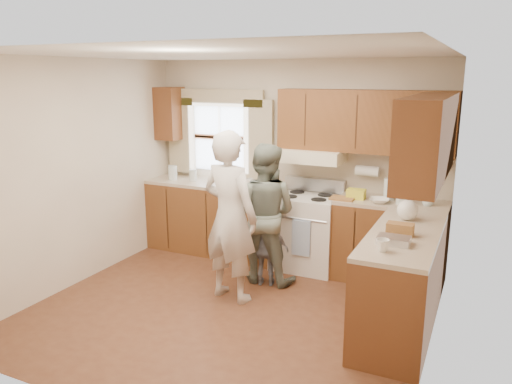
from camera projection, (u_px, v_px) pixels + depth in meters
The scene contains 6 objects.
room at pixel (229, 190), 4.75m from camera, with size 3.80×3.80×3.80m.
kitchen_fixtures at pixel (324, 211), 5.53m from camera, with size 3.80×2.25×2.15m.
stove at pixel (307, 230), 6.07m from camera, with size 0.76×0.67×1.07m.
woman_left at pixel (230, 217), 5.12m from camera, with size 0.65×0.43×1.79m, color beige.
woman_right at pixel (264, 213), 5.60m from camera, with size 0.77×0.60×1.59m, color #253E33.
child at pixel (267, 249), 5.55m from camera, with size 0.49×0.20×0.83m, color gray.
Camera 1 is at (2.20, -4.07, 2.32)m, focal length 35.00 mm.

